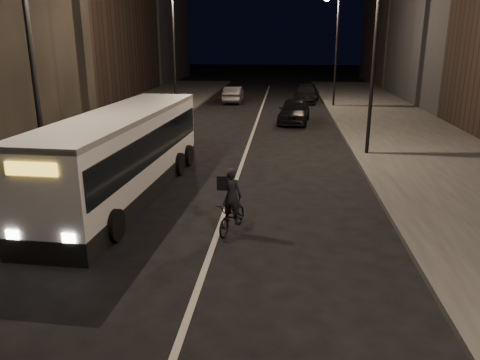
% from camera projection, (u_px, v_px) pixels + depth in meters
% --- Properties ---
extents(ground, '(180.00, 180.00, 0.00)m').
position_uv_depth(ground, '(202.00, 277.00, 10.65)').
color(ground, black).
rests_on(ground, ground).
extents(sidewalk_right, '(7.00, 70.00, 0.16)m').
position_uv_depth(sidewalk_right, '(419.00, 146.00, 23.20)').
color(sidewalk_right, '#373735').
rests_on(sidewalk_right, ground).
extents(sidewalk_left, '(7.00, 70.00, 0.16)m').
position_uv_depth(sidewalk_left, '(89.00, 140.00, 24.73)').
color(sidewalk_left, '#373735').
rests_on(sidewalk_left, ground).
extents(streetlight_right_mid, '(1.20, 0.44, 8.12)m').
position_uv_depth(streetlight_right_mid, '(370.00, 35.00, 20.04)').
color(streetlight_right_mid, black).
rests_on(streetlight_right_mid, sidewalk_right).
extents(streetlight_right_far, '(1.20, 0.44, 8.12)m').
position_uv_depth(streetlight_right_far, '(334.00, 36.00, 35.29)').
color(streetlight_right_far, black).
rests_on(streetlight_right_far, sidewalk_right).
extents(streetlight_left_near, '(1.20, 0.44, 8.12)m').
position_uv_depth(streetlight_left_near, '(38.00, 33.00, 13.38)').
color(streetlight_left_near, black).
rests_on(streetlight_left_near, sidewalk_left).
extents(streetlight_left_far, '(1.20, 0.44, 8.12)m').
position_uv_depth(streetlight_left_far, '(177.00, 36.00, 30.53)').
color(streetlight_left_far, black).
rests_on(streetlight_left_far, sidewalk_left).
extents(city_bus, '(2.93, 10.80, 2.88)m').
position_uv_depth(city_bus, '(124.00, 151.00, 15.80)').
color(city_bus, silver).
rests_on(city_bus, ground).
extents(cyclist_on_bicycle, '(1.03, 1.74, 1.90)m').
position_uv_depth(cyclist_on_bicycle, '(232.00, 210.00, 12.99)').
color(cyclist_on_bicycle, black).
rests_on(cyclist_on_bicycle, ground).
extents(car_near, '(2.28, 4.72, 1.55)m').
position_uv_depth(car_near, '(294.00, 111.00, 29.90)').
color(car_near, black).
rests_on(car_near, ground).
extents(car_mid, '(1.45, 4.12, 1.36)m').
position_uv_depth(car_mid, '(233.00, 95.00, 39.37)').
color(car_mid, '#393A3C').
rests_on(car_mid, ground).
extents(car_far, '(2.57, 5.07, 1.41)m').
position_uv_depth(car_far, '(306.00, 94.00, 39.56)').
color(car_far, black).
rests_on(car_far, ground).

